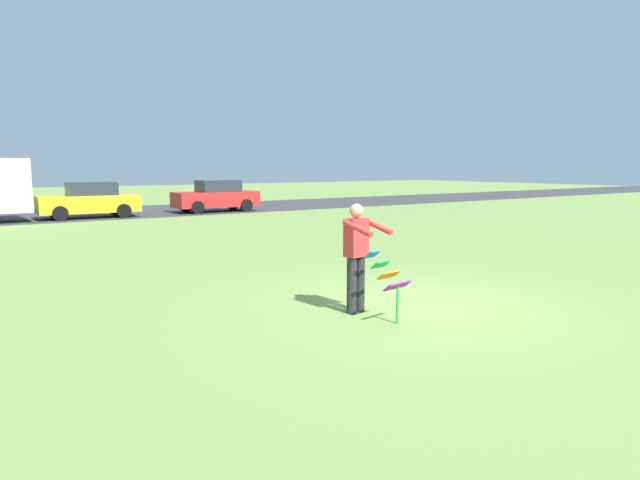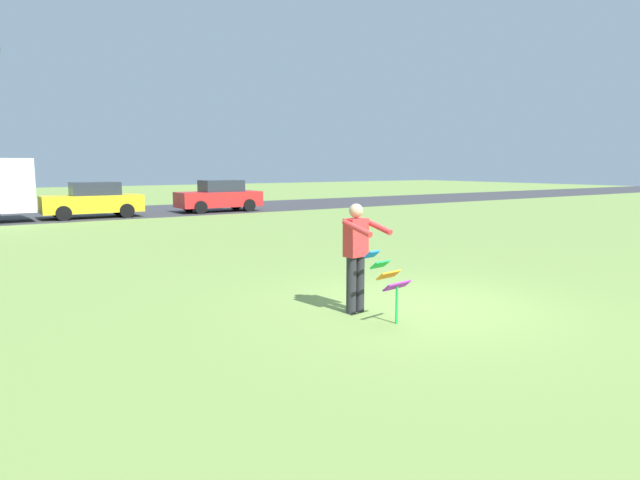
# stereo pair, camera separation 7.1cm
# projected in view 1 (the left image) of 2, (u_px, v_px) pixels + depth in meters

# --- Properties ---
(ground_plane) EXTENTS (120.00, 120.00, 0.00)m
(ground_plane) POSITION_uv_depth(u_px,v_px,m) (414.00, 305.00, 9.25)
(ground_plane) COLOR olive
(road_strip) EXTENTS (120.00, 8.00, 0.01)m
(road_strip) POSITION_uv_depth(u_px,v_px,m) (99.00, 213.00, 27.22)
(road_strip) COLOR #38383D
(road_strip) RESTS_ON ground
(person_kite_flyer) EXTENTS (0.60, 0.70, 1.73)m
(person_kite_flyer) POSITION_uv_depth(u_px,v_px,m) (357.00, 253.00, 8.66)
(person_kite_flyer) COLOR #26262B
(person_kite_flyer) RESTS_ON ground
(kite_held) EXTENTS (0.53, 0.68, 1.04)m
(kite_held) POSITION_uv_depth(u_px,v_px,m) (389.00, 277.00, 8.21)
(kite_held) COLOR blue
(kite_held) RESTS_ON ground
(parked_car_yellow) EXTENTS (4.25, 1.93, 1.60)m
(parked_car_yellow) POSITION_uv_depth(u_px,v_px,m) (90.00, 201.00, 24.64)
(parked_car_yellow) COLOR yellow
(parked_car_yellow) RESTS_ON ground
(parked_car_red) EXTENTS (4.22, 1.87, 1.60)m
(parked_car_red) POSITION_uv_depth(u_px,v_px,m) (216.00, 197.00, 28.06)
(parked_car_red) COLOR red
(parked_car_red) RESTS_ON ground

